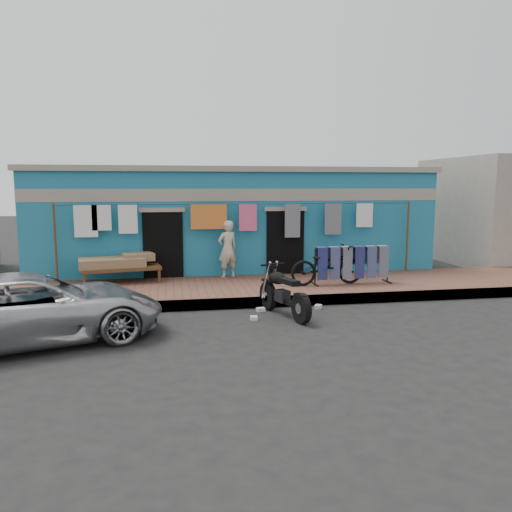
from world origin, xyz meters
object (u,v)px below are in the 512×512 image
at_px(bicycle, 327,261).
at_px(jeans_rack, 352,264).
at_px(charpoy, 121,269).
at_px(car, 34,307).
at_px(motorcycle, 284,291).
at_px(seated_person, 228,249).

relative_size(bicycle, jeans_rack, 0.91).
bearing_deg(charpoy, car, -104.98).
relative_size(car, bicycle, 2.37).
height_order(car, motorcycle, car).
bearing_deg(motorcycle, car, 172.43).
bearing_deg(jeans_rack, seated_person, 154.53).
xyz_separation_m(car, bicycle, (6.45, 2.96, 0.23)).
bearing_deg(seated_person, car, 26.06).
distance_m(bicycle, motorcycle, 2.57).
distance_m(seated_person, motorcycle, 3.62).
xyz_separation_m(motorcycle, charpoy, (-3.69, 3.29, 0.06)).
xyz_separation_m(bicycle, jeans_rack, (0.69, 0.04, -0.12)).
xyz_separation_m(seated_person, jeans_rack, (3.11, -1.48, -0.29)).
height_order(seated_person, motorcycle, seated_person).
relative_size(motorcycle, charpoy, 0.79).
bearing_deg(seated_person, bicycle, 125.87).
height_order(motorcycle, charpoy, motorcycle).
height_order(seated_person, charpoy, seated_person).
height_order(car, charpoy, car).
bearing_deg(jeans_rack, motorcycle, -138.89).
relative_size(car, jeans_rack, 2.16).
distance_m(car, motorcycle, 4.94).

